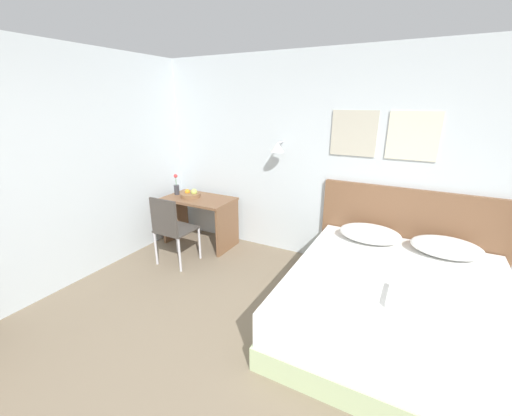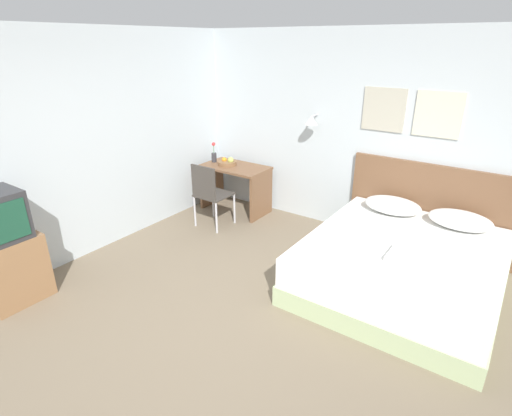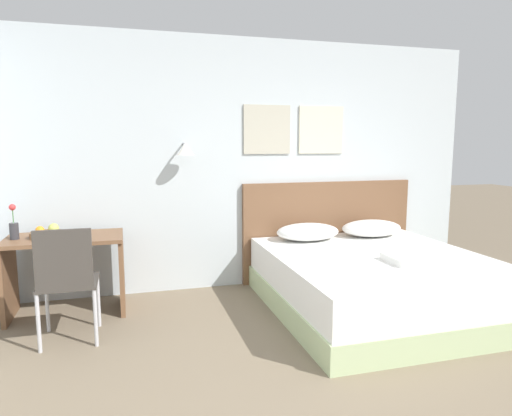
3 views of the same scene
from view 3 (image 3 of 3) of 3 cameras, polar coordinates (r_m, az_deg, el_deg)
The scene contains 10 objects.
wall_back at distance 4.92m, azimuth -2.61°, elevation 5.49°, with size 5.50×0.31×2.65m.
bed at distance 4.46m, azimuth 14.77°, elevation -9.00°, with size 1.90×2.09×0.53m.
headboard at distance 5.31m, azimuth 8.99°, elevation -2.77°, with size 2.02×0.06×1.12m.
pillow_left at distance 4.87m, azimuth 6.49°, elevation -2.98°, with size 0.68×0.46×0.18m.
pillow_right at distance 5.21m, azimuth 14.23°, elevation -2.46°, with size 0.68×0.46×0.18m.
folded_towel_near_foot at distance 4.18m, azimuth 18.33°, elevation -6.05°, with size 0.33×0.33×0.06m.
desk at distance 4.53m, azimuth -22.66°, elevation -6.15°, with size 1.01×0.59×0.72m.
desk_chair at distance 3.82m, azimuth -22.62°, elevation -7.84°, with size 0.44×0.44×0.93m.
fruit_bowl at distance 4.48m, azimuth -24.62°, elevation -2.91°, with size 0.29×0.29×0.12m.
flower_vase at distance 4.52m, azimuth -28.02°, elevation -2.11°, with size 0.08×0.08×0.31m.
Camera 3 is at (-1.13, -1.91, 1.57)m, focal length 32.00 mm.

